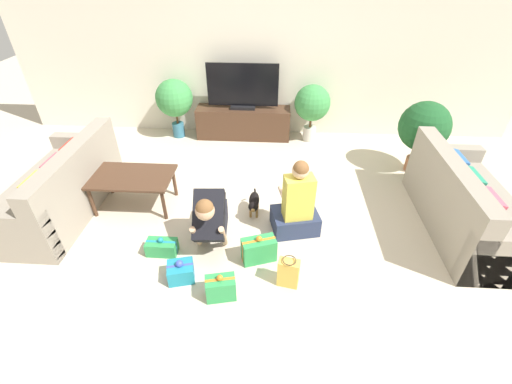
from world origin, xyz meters
name	(u,v)px	position (x,y,z in m)	size (l,w,h in m)	color
ground_plane	(256,224)	(0.00, 0.00, 0.00)	(16.00, 16.00, 0.00)	beige
wall_back	(266,57)	(0.00, 2.63, 1.30)	(8.40, 0.06, 2.60)	silver
sofa_left	(61,189)	(-2.42, 0.15, 0.31)	(0.86, 1.86, 0.87)	gray
sofa_right	(465,206)	(2.42, 0.12, 0.31)	(0.86, 1.86, 0.87)	gray
coffee_table	(132,179)	(-1.56, 0.29, 0.40)	(1.01, 0.62, 0.45)	#472D1E
tv_console	(243,123)	(-0.36, 2.36, 0.26)	(1.59, 0.40, 0.53)	#472D1E
tv	(243,89)	(-0.36, 2.36, 0.86)	(1.17, 0.20, 0.74)	black
potted_plant_back_right	(312,105)	(0.79, 2.31, 0.64)	(0.59, 0.59, 0.96)	beige
potted_plant_corner_right	(424,128)	(2.27, 1.40, 0.69)	(0.69, 0.69, 1.06)	#A36042
potted_plant_back_left	(174,99)	(-1.51, 2.31, 0.67)	(0.62, 0.62, 1.00)	#336B84
person_kneeling	(211,217)	(-0.47, -0.32, 0.35)	(0.37, 0.83, 0.80)	#23232D
person_sitting	(297,207)	(0.47, -0.07, 0.34)	(0.60, 0.56, 0.96)	#283351
dog	(254,202)	(-0.03, 0.19, 0.19)	(0.13, 0.47, 0.29)	black
gift_box_a	(162,247)	(-0.99, -0.53, 0.08)	(0.33, 0.17, 0.22)	#2D934C
gift_box_b	(221,288)	(-0.26, -1.07, 0.12)	(0.31, 0.22, 0.29)	#2D934C
gift_box_c	(181,272)	(-0.69, -0.87, 0.10)	(0.30, 0.27, 0.25)	teal
gift_box_d	(259,250)	(0.07, -0.56, 0.14)	(0.39, 0.28, 0.33)	#2D934C
gift_bag_a	(288,273)	(0.38, -0.88, 0.16)	(0.22, 0.16, 0.34)	#E5B74C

